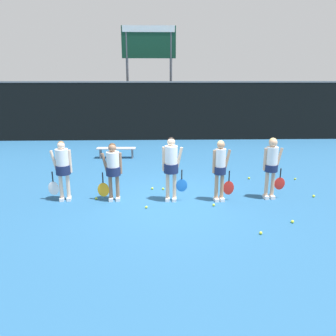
{
  "coord_description": "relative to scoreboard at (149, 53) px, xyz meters",
  "views": [
    {
      "loc": [
        -0.3,
        -8.54,
        3.31
      ],
      "look_at": [
        -0.03,
        0.02,
        0.92
      ],
      "focal_mm": 35.0,
      "sensor_mm": 36.0,
      "label": 1
    }
  ],
  "objects": [
    {
      "name": "tennis_ball_1",
      "position": [
        0.28,
        -10.01,
        -4.58
      ],
      "size": [
        0.07,
        0.07,
        0.07
      ],
      "primitive_type": "sphere",
      "color": "#CCE033",
      "rests_on": "ground_plane"
    },
    {
      "name": "fence_windscreen",
      "position": [
        0.76,
        -1.86,
        -3.05
      ],
      "size": [
        60.0,
        0.08,
        3.09
      ],
      "color": "black",
      "rests_on": "ground_plane"
    },
    {
      "name": "tennis_ball_4",
      "position": [
        5.02,
        -9.19,
        -4.58
      ],
      "size": [
        0.06,
        0.06,
        0.06
      ],
      "primitive_type": "sphere",
      "color": "#CCE033",
      "rests_on": "ground_plane"
    },
    {
      "name": "tennis_ball_7",
      "position": [
        0.14,
        -11.48,
        -4.58
      ],
      "size": [
        0.07,
        0.07,
        0.07
      ],
      "primitive_type": "sphere",
      "color": "#CCE033",
      "rests_on": "ground_plane"
    },
    {
      "name": "tennis_ball_5",
      "position": [
        4.89,
        -10.82,
        -4.58
      ],
      "size": [
        0.07,
        0.07,
        0.07
      ],
      "primitive_type": "sphere",
      "color": "#CCE033",
      "rests_on": "ground_plane"
    },
    {
      "name": "tennis_ball_6",
      "position": [
        3.51,
        -9.06,
        -4.58
      ],
      "size": [
        0.07,
        0.07,
        0.07
      ],
      "primitive_type": "sphere",
      "color": "#CCE033",
      "rests_on": "ground_plane"
    },
    {
      "name": "tennis_ball_3",
      "position": [
        1.93,
        -11.39,
        -4.58
      ],
      "size": [
        0.07,
        0.07,
        0.07
      ],
      "primitive_type": "sphere",
      "color": "#CCE033",
      "rests_on": "ground_plane"
    },
    {
      "name": "bench_courtside",
      "position": [
        -1.29,
        -5.92,
        -4.24
      ],
      "size": [
        1.64,
        0.4,
        0.43
      ],
      "rotation": [
        0.0,
        0.0,
        -0.02
      ],
      "color": "#B2B2B7",
      "rests_on": "ground_plane"
    },
    {
      "name": "player_3",
      "position": [
        2.14,
        -10.98,
        -3.63
      ],
      "size": [
        0.62,
        0.33,
        1.69
      ],
      "rotation": [
        0.0,
        0.0,
        0.1
      ],
      "color": "tan",
      "rests_on": "ground_plane"
    },
    {
      "name": "ground_plane",
      "position": [
        0.76,
        -10.9,
        -4.61
      ],
      "size": [
        140.0,
        140.0,
        0.0
      ],
      "primitive_type": "plane",
      "color": "#235684"
    },
    {
      "name": "scoreboard",
      "position": [
        0.0,
        0.0,
        0.0
      ],
      "size": [
        3.02,
        0.15,
        6.03
      ],
      "color": "#515156",
      "rests_on": "ground_plane"
    },
    {
      "name": "player_2",
      "position": [
        0.82,
        -10.93,
        -3.56
      ],
      "size": [
        0.68,
        0.39,
        1.77
      ],
      "rotation": [
        0.0,
        0.0,
        -0.08
      ],
      "color": "beige",
      "rests_on": "ground_plane"
    },
    {
      "name": "tennis_ball_2",
      "position": [
        3.6,
        -12.48,
        -4.58
      ],
      "size": [
        0.07,
        0.07,
        0.07
      ],
      "primitive_type": "sphere",
      "color": "#CCE033",
      "rests_on": "ground_plane"
    },
    {
      "name": "player_4",
      "position": [
        3.59,
        -10.83,
        -3.58
      ],
      "size": [
        0.66,
        0.37,
        1.72
      ],
      "rotation": [
        0.0,
        0.0,
        0.05
      ],
      "color": "tan",
      "rests_on": "ground_plane"
    },
    {
      "name": "player_0",
      "position": [
        -2.12,
        -10.81,
        -3.63
      ],
      "size": [
        0.67,
        0.39,
        1.67
      ],
      "rotation": [
        0.0,
        0.0,
        0.12
      ],
      "color": "beige",
      "rests_on": "ground_plane"
    },
    {
      "name": "tennis_ball_8",
      "position": [
        -1.28,
        -10.8,
        -4.58
      ],
      "size": [
        0.07,
        0.07,
        0.07
      ],
      "primitive_type": "sphere",
      "color": "#CCE033",
      "rests_on": "ground_plane"
    },
    {
      "name": "tennis_ball_0",
      "position": [
        2.69,
        -13.03,
        -4.58
      ],
      "size": [
        0.07,
        0.07,
        0.07
      ],
      "primitive_type": "sphere",
      "color": "#CCE033",
      "rests_on": "ground_plane"
    },
    {
      "name": "tennis_ball_9",
      "position": [
        0.61,
        -10.05,
        -4.58
      ],
      "size": [
        0.07,
        0.07,
        0.07
      ],
      "primitive_type": "sphere",
      "color": "#CCE033",
      "rests_on": "ground_plane"
    },
    {
      "name": "player_1",
      "position": [
        -0.76,
        -10.87,
        -3.66
      ],
      "size": [
        0.69,
        0.4,
        1.61
      ],
      "rotation": [
        0.0,
        0.0,
        0.06
      ],
      "color": "#8C664C",
      "rests_on": "ground_plane"
    }
  ]
}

